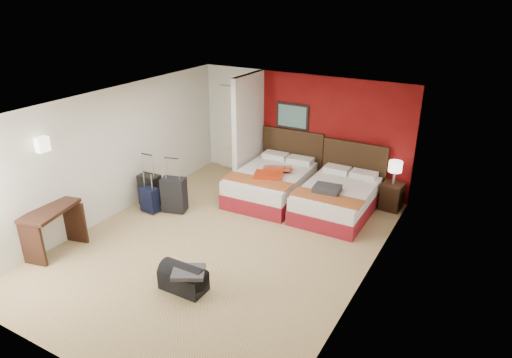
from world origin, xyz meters
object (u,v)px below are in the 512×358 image
Objects in this scene: nightstand at (392,196)px; suitcase_charcoal at (174,196)px; bed_left at (271,185)px; red_suitcase_open at (273,172)px; duffel_bag at (183,279)px; desk at (54,231)px; table_lamp at (395,173)px; bed_right at (336,200)px; suitcase_black at (150,191)px; suitcase_navy at (150,201)px.

nightstand is 4.41m from suitcase_charcoal.
red_suitcase_open reaches higher than bed_left.
duffel_bag is (0.38, -3.51, -0.12)m from bed_left.
desk is (-4.54, -4.51, 0.14)m from nightstand.
suitcase_charcoal is at bearing 57.26° from desk.
desk is (-2.26, -3.66, -0.23)m from red_suitcase_open.
red_suitcase_open is at bearing 44.84° from desk.
table_lamp is (2.39, 0.75, 0.50)m from bed_left.
nightstand is 4.71m from duffel_bag.
table_lamp is at bearing 15.14° from bed_left.
red_suitcase_open is at bearing 94.37° from duffel_bag.
table_lamp is 0.69× the size of duffel_bag.
red_suitcase_open is at bearing 27.51° from suitcase_charcoal.
bed_right is at bearing -140.16° from table_lamp.
bed_right reaches higher than duffel_bag.
bed_left is 2.50m from nightstand.
red_suitcase_open is at bearing -47.26° from bed_left.
bed_right is 2.71× the size of duffel_bag.
bed_left is at bearing 46.66° from desk.
desk reaches higher than duffel_bag.
table_lamp is 4.43m from suitcase_charcoal.
suitcase_black is at bearing -156.14° from bed_right.
nightstand is at bearing 0.28° from red_suitcase_open.
nightstand is (0.91, 0.76, -0.01)m from bed_right.
desk is at bearing -130.92° from nightstand.
suitcase_charcoal is 0.69× the size of desk.
suitcase_black is 0.32m from suitcase_navy.
suitcase_charcoal reaches higher than bed_left.
bed_left is 2.53× the size of red_suitcase_open.
bed_right is (1.48, -0.01, -0.02)m from bed_left.
suitcase_navy is 0.50× the size of desk.
bed_right is 1.43m from red_suitcase_open.
suitcase_charcoal is at bearing 37.83° from suitcase_navy.
suitcase_navy is 2.76m from duffel_bag.
table_lamp is 0.69× the size of suitcase_charcoal.
red_suitcase_open is 0.79× the size of desk.
desk is at bearing -135.22° from table_lamp.
suitcase_black is (-2.09, -1.47, -0.32)m from red_suitcase_open.
red_suitcase_open reaches higher than suitcase_navy.
suitcase_navy reaches higher than duffel_bag.
duffel_bag is (2.37, -1.94, -0.15)m from suitcase_black.
desk reaches higher than nightstand.
bed_left reaches higher than duffel_bag.
red_suitcase_open is 2.58m from suitcase_navy.
bed_left is 2.85× the size of duffel_bag.
suitcase_black is (-4.37, -2.32, 0.04)m from nightstand.
nightstand is at bearing 0.00° from table_lamp.
desk is (-4.54, -4.51, -0.38)m from table_lamp.
red_suitcase_open reaches higher than nightstand.
desk reaches higher than bed_right.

